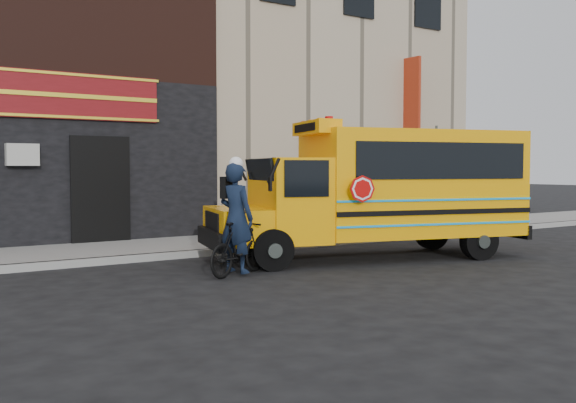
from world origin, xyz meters
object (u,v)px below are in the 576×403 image
at_px(bicycle, 239,248).
at_px(cyclist, 236,221).
at_px(sign_pole, 436,176).
at_px(school_bus, 384,188).

xyz_separation_m(bicycle, cyclist, (-0.06, 0.02, 0.51)).
bearing_deg(sign_pole, cyclist, -162.60).
bearing_deg(school_bus, sign_pole, 29.00).
xyz_separation_m(sign_pole, bicycle, (-7.62, -2.42, -1.23)).
xyz_separation_m(sign_pole, cyclist, (-7.67, -2.40, -0.73)).
distance_m(school_bus, bicycle, 3.89).
bearing_deg(sign_pole, school_bus, -151.00).
xyz_separation_m(school_bus, bicycle, (-3.74, -0.27, -1.02)).
bearing_deg(bicycle, school_bus, -109.01).
bearing_deg(bicycle, cyclist, 51.73).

